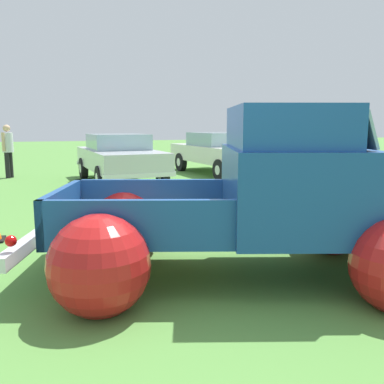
# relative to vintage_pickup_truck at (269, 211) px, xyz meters

# --- Properties ---
(ground_plane) EXTENTS (80.00, 80.00, 0.00)m
(ground_plane) POSITION_rel_vintage_pickup_truck_xyz_m (-0.37, 0.11, -0.76)
(ground_plane) COLOR #548C3D
(vintage_pickup_truck) EXTENTS (4.97, 3.70, 1.96)m
(vintage_pickup_truck) POSITION_rel_vintage_pickup_truck_xyz_m (0.00, 0.00, 0.00)
(vintage_pickup_truck) COLOR black
(vintage_pickup_truck) RESTS_ON ground
(show_car_0) EXTENTS (2.33, 4.53, 1.43)m
(show_car_0) POSITION_rel_vintage_pickup_truck_xyz_m (-0.59, 8.31, 0.03)
(show_car_0) COLOR black
(show_car_0) RESTS_ON ground
(show_car_1) EXTENTS (2.51, 4.93, 1.43)m
(show_car_1) POSITION_rel_vintage_pickup_truck_xyz_m (3.04, 9.43, 0.03)
(show_car_1) COLOR black
(show_car_1) RESTS_ON ground
(spectator_0) EXTENTS (0.46, 0.51, 1.70)m
(spectator_0) POSITION_rel_vintage_pickup_truck_xyz_m (-3.86, 10.45, 0.22)
(spectator_0) COLOR black
(spectator_0) RESTS_ON ground
(lane_cone_1) EXTENTS (0.36, 0.36, 0.63)m
(lane_cone_1) POSITION_rel_vintage_pickup_truck_xyz_m (-2.41, 2.42, -0.45)
(lane_cone_1) COLOR black
(lane_cone_1) RESTS_ON ground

